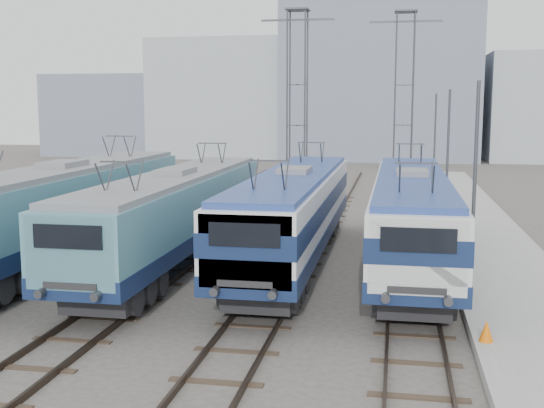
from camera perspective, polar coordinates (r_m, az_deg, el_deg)
The scene contains 15 objects.
ground at distance 22.02m, azimuth -6.34°, elevation -8.24°, with size 160.00×160.00×0.00m, color #514C47.
platform at distance 29.14m, azimuth 18.18°, elevation -4.22°, with size 4.00×70.00×0.30m, color #9E9E99.
locomotive_far_left at distance 27.98m, azimuth -17.19°, elevation -0.11°, with size 2.99×18.90×3.56m.
locomotive_center_left at distance 26.55m, azimuth -8.18°, elevation -0.55°, with size 2.80×17.71×3.33m.
locomotive_center_right at distance 26.55m, azimuth 1.82°, elevation -0.33°, with size 2.82×17.81×3.35m.
locomotive_far_right at distance 26.42m, azimuth 11.57°, elevation -0.56°, with size 2.80×17.70×3.33m.
catenary_tower_west at distance 42.66m, azimuth 2.12°, elevation 8.79°, with size 4.50×1.20×12.00m.
catenary_tower_east at distance 44.21m, azimuth 10.96°, elevation 8.63°, with size 4.50×1.20×12.00m.
mast_front at distance 22.51m, azimuth 16.56°, elevation 0.93°, with size 0.12×0.12×7.00m, color #3F4247.
mast_mid at distance 34.41m, azimuth 14.46°, elevation 3.43°, with size 0.12×0.12×7.00m, color #3F4247.
mast_rear at distance 46.35m, azimuth 13.44°, elevation 4.64°, with size 0.12×0.12×7.00m, color #3F4247.
safety_cone at distance 18.35m, azimuth 17.49°, elevation -10.08°, with size 0.36×0.36×0.56m, color orange.
building_west at distance 84.65m, azimuth -3.43°, elevation 8.75°, with size 18.00×12.00×14.00m, color #A6AFB8.
building_center at distance 82.28m, azimuth 9.02°, elevation 10.07°, with size 22.00×14.00×18.00m, color gray.
building_far_west at distance 89.81m, azimuth -13.46°, elevation 7.24°, with size 14.00×10.00×10.00m, color gray.
Camera 1 is at (6.15, -20.21, 6.23)m, focal length 45.00 mm.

